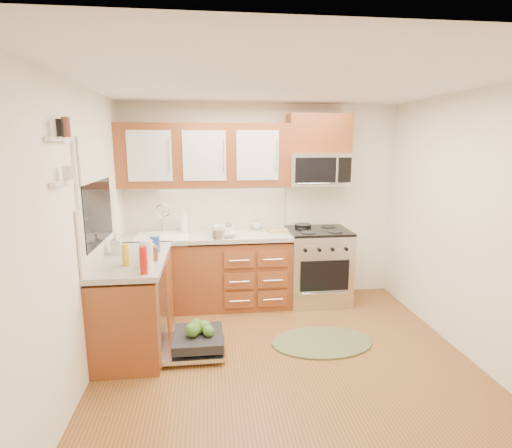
{
  "coord_description": "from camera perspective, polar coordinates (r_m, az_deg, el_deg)",
  "views": [
    {
      "loc": [
        -0.68,
        -3.35,
        2.03
      ],
      "look_at": [
        -0.18,
        0.85,
        1.16
      ],
      "focal_mm": 28.0,
      "sensor_mm": 36.0,
      "label": 1
    }
  ],
  "objects": [
    {
      "name": "red_bottle",
      "position": [
        3.54,
        -15.79,
        -5.02
      ],
      "size": [
        0.07,
        0.07,
        0.24
      ],
      "primitive_type": "cylinder",
      "rotation": [
        0.0,
        0.0,
        0.1
      ],
      "color": "#B5140F",
      "rests_on": "countertop_left"
    },
    {
      "name": "stock_pot",
      "position": [
        4.69,
        -5.5,
        -1.36
      ],
      "size": [
        0.2,
        0.2,
        0.11
      ],
      "primitive_type": "cylinder",
      "rotation": [
        0.0,
        0.0,
        0.03
      ],
      "color": "silver",
      "rests_on": "countertop_back"
    },
    {
      "name": "blue_carton",
      "position": [
        4.21,
        -14.33,
        -2.84
      ],
      "size": [
        0.11,
        0.08,
        0.16
      ],
      "primitive_type": "cube",
      "rotation": [
        0.0,
        0.0,
        -0.15
      ],
      "color": "#2455A8",
      "rests_on": "countertop_left"
    },
    {
      "name": "canister",
      "position": [
        4.91,
        -4.01,
        -0.6
      ],
      "size": [
        0.11,
        0.11,
        0.14
      ],
      "primitive_type": "cylinder",
      "rotation": [
        0.0,
        0.0,
        -0.3
      ],
      "color": "silver",
      "rests_on": "countertop_back"
    },
    {
      "name": "rug",
      "position": [
        4.34,
        9.41,
        -16.29
      ],
      "size": [
        1.21,
        0.99,
        0.02
      ],
      "primitive_type": null,
      "rotation": [
        0.0,
        0.0,
        0.33
      ],
      "color": "#5B6539",
      "rests_on": "ground"
    },
    {
      "name": "shelf_upper",
      "position": [
        3.17,
        -26.37,
        10.81
      ],
      "size": [
        0.04,
        0.4,
        0.03
      ],
      "primitive_type": "cube",
      "color": "white",
      "rests_on": "ground"
    },
    {
      "name": "skillet",
      "position": [
        5.2,
        6.72,
        -0.24
      ],
      "size": [
        0.27,
        0.27,
        0.04
      ],
      "primitive_type": "cylinder",
      "rotation": [
        0.0,
        0.0,
        0.32
      ],
      "color": "black",
      "rests_on": "range"
    },
    {
      "name": "cabinet_over_mw",
      "position": [
        5.11,
        8.92,
        12.65
      ],
      "size": [
        0.76,
        0.35,
        0.47
      ],
      "primitive_type": "cube",
      "color": "#613315",
      "rests_on": "ground"
    },
    {
      "name": "countertop_back",
      "position": [
        4.92,
        -7.08,
        -1.76
      ],
      "size": [
        2.07,
        0.64,
        0.05
      ],
      "primitive_type": "cube",
      "color": "#A6A298",
      "rests_on": "base_cabinet_back"
    },
    {
      "name": "floor",
      "position": [
        3.97,
        4.32,
        -19.15
      ],
      "size": [
        3.5,
        3.5,
        0.0
      ],
      "primitive_type": "plane",
      "color": "brown",
      "rests_on": "ground"
    },
    {
      "name": "upper_cabinets",
      "position": [
        4.93,
        -7.36,
        9.71
      ],
      "size": [
        2.05,
        0.35,
        0.75
      ],
      "primitive_type": null,
      "color": "#613315",
      "rests_on": "ground"
    },
    {
      "name": "soap_bottle_b",
      "position": [
        4.24,
        -19.36,
        -2.66
      ],
      "size": [
        0.1,
        0.1,
        0.22
      ],
      "primitive_type": "imported",
      "rotation": [
        0.0,
        0.0,
        0.05
      ],
      "color": "#999999",
      "rests_on": "countertop_left"
    },
    {
      "name": "wall_right",
      "position": [
        4.21,
        28.69,
        -0.51
      ],
      "size": [
        0.04,
        3.5,
        2.5
      ],
      "primitive_type": "cube",
      "color": "white",
      "rests_on": "ground"
    },
    {
      "name": "window_blind",
      "position": [
        3.99,
        -21.97,
        8.63
      ],
      "size": [
        0.02,
        0.96,
        0.4
      ],
      "primitive_type": "cube",
      "color": "white",
      "rests_on": "ground"
    },
    {
      "name": "sink",
      "position": [
        4.96,
        -13.14,
        -3.07
      ],
      "size": [
        0.62,
        0.5,
        0.26
      ],
      "primitive_type": null,
      "color": "white",
      "rests_on": "ground"
    },
    {
      "name": "base_cabinet_left",
      "position": [
        4.26,
        -16.94,
        -11.04
      ],
      "size": [
        0.6,
        1.25,
        0.85
      ],
      "primitive_type": "cube",
      "color": "#613315",
      "rests_on": "ground"
    },
    {
      "name": "shelf_lower",
      "position": [
        3.18,
        -25.88,
        5.42
      ],
      "size": [
        0.04,
        0.4,
        0.03
      ],
      "primitive_type": "cube",
      "color": "white",
      "rests_on": "ground"
    },
    {
      "name": "mustard_bottle",
      "position": [
        3.82,
        -18.15,
        -4.23
      ],
      "size": [
        0.08,
        0.08,
        0.2
      ],
      "primitive_type": "cylinder",
      "rotation": [
        0.0,
        0.0,
        -0.35
      ],
      "color": "gold",
      "rests_on": "countertop_left"
    },
    {
      "name": "wall_back",
      "position": [
        5.2,
        0.85,
        2.98
      ],
      "size": [
        3.5,
        0.04,
        2.5
      ],
      "primitive_type": "cube",
      "color": "white",
      "rests_on": "ground"
    },
    {
      "name": "bowl_a",
      "position": [
        4.75,
        -4.36,
        -1.5
      ],
      "size": [
        0.32,
        0.32,
        0.06
      ],
      "primitive_type": "imported",
      "rotation": [
        0.0,
        0.0,
        0.4
      ],
      "color": "#999999",
      "rests_on": "countertop_back"
    },
    {
      "name": "ceiling",
      "position": [
        3.45,
        4.99,
        19.41
      ],
      "size": [
        3.5,
        3.5,
        0.0
      ],
      "primitive_type": "plane",
      "rotation": [
        3.14,
        0.0,
        0.0
      ],
      "color": "white",
      "rests_on": "ground"
    },
    {
      "name": "cutting_board",
      "position": [
        5.05,
        3.24,
        -0.94
      ],
      "size": [
        0.3,
        0.21,
        0.02
      ],
      "primitive_type": "cube",
      "rotation": [
        0.0,
        0.0,
        0.09
      ],
      "color": "#AC814E",
      "rests_on": "countertop_back"
    },
    {
      "name": "paper_towel_roll",
      "position": [
        3.71,
        -15.36,
        -4.13
      ],
      "size": [
        0.14,
        0.14,
        0.25
      ],
      "primitive_type": "cylinder",
      "rotation": [
        0.0,
        0.0,
        -0.29
      ],
      "color": "white",
      "rests_on": "countertop_left"
    },
    {
      "name": "wooden_box",
      "position": [
        3.94,
        -14.85,
        -4.07
      ],
      "size": [
        0.14,
        0.1,
        0.13
      ],
      "primitive_type": "cube",
      "rotation": [
        0.0,
        0.0,
        0.04
      ],
      "color": "brown",
      "rests_on": "countertop_left"
    },
    {
      "name": "wall_left",
      "position": [
        3.6,
        -23.86,
        -1.91
      ],
      "size": [
        0.04,
        3.5,
        2.5
      ],
      "primitive_type": "cube",
      "color": "white",
      "rests_on": "ground"
    },
    {
      "name": "cup",
      "position": [
        5.14,
        0.09,
        -0.25
      ],
      "size": [
        0.15,
        0.15,
        0.1
      ],
      "primitive_type": "imported",
      "rotation": [
        0.0,
        0.0,
        0.27
      ],
      "color": "#999999",
      "rests_on": "countertop_back"
    },
    {
      "name": "bowl_b",
      "position": [
        4.95,
        -4.57,
        -0.79
      ],
      "size": [
        0.37,
        0.37,
        0.09
      ],
      "primitive_type": "imported",
      "rotation": [
        0.0,
        0.0,
        -0.35
      ],
      "color": "#999999",
      "rests_on": "countertop_back"
    },
    {
      "name": "dishwasher",
      "position": [
        4.13,
        -8.8,
        -16.39
      ],
      "size": [
        0.7,
        0.6,
        0.2
      ],
      "primitive_type": null,
      "color": "silver",
      "rests_on": "ground"
    },
    {
      "name": "soap_bottle_c",
      "position": [
        4.15,
        -15.03,
        -3.02
      ],
      "size": [
        0.15,
        0.15,
        0.17
      ],
      "primitive_type": "imported",
      "rotation": [
        0.0,
        0.0,
        -0.11
      ],
      "color": "#999999",
      "rests_on": "countertop_left"
    },
    {
      "name": "window",
      "position": [
        4.02,
        -21.96,
        3.91
      ],
      "size": [
        0.03,
        1.05,
        1.05
      ],
      "primitive_type": null,
      "color": "white",
      "rests_on": "ground"
    },
    {
      "name": "wall_front",
      "position": [
        1.9,
        15.28,
        -12.98
      ],
      "size": [
        3.5,
        0.04,
        2.5
      ],
      "primitive_type": "cube",
      "color": "white",
      "rests_on": "ground"
    },
    {
      "name": "microwave",
      "position": [
        5.09,
        8.84,
        7.76
      ],
      "size": [
        0.76,
        0.38,
        0.4
      ],
      "primitive_type": null,
      "color": "silver",
      "rests_on": "ground"
    },
    {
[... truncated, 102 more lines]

